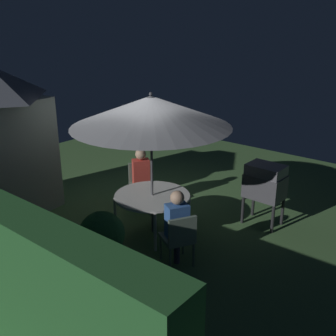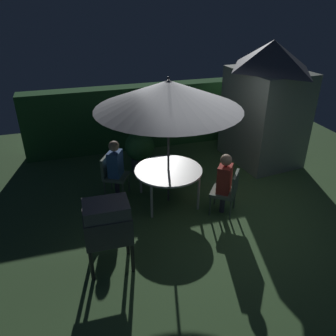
{
  "view_description": "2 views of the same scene",
  "coord_description": "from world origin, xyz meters",
  "px_view_note": "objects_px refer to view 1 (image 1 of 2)",
  "views": [
    {
      "loc": [
        -5.11,
        5.58,
        3.7
      ],
      "look_at": [
        -0.63,
        0.06,
        1.12
      ],
      "focal_mm": 43.73,
      "sensor_mm": 36.0,
      "label": 1
    },
    {
      "loc": [
        -2.37,
        -5.2,
        3.91
      ],
      "look_at": [
        -0.69,
        0.36,
        0.86
      ],
      "focal_mm": 36.0,
      "sensor_mm": 36.0,
      "label": 2
    }
  ],
  "objects_px": {
    "patio_table": "(152,198)",
    "chair_near_shed": "(141,182)",
    "person_in_blue": "(177,219)",
    "bbq_grill": "(265,183)",
    "chair_far_side": "(179,237)",
    "patio_umbrella": "(151,111)",
    "potted_plant_by_shed": "(102,239)",
    "person_in_red": "(141,171)"
  },
  "relations": [
    {
      "from": "potted_plant_by_shed",
      "to": "person_in_blue",
      "type": "distance_m",
      "value": 1.19
    },
    {
      "from": "patio_umbrella",
      "to": "chair_far_side",
      "type": "xyz_separation_m",
      "value": [
        -1.06,
        0.58,
        -1.74
      ]
    },
    {
      "from": "patio_umbrella",
      "to": "person_in_red",
      "type": "height_order",
      "value": "patio_umbrella"
    },
    {
      "from": "chair_near_shed",
      "to": "chair_far_side",
      "type": "distance_m",
      "value": 2.43
    },
    {
      "from": "chair_near_shed",
      "to": "person_in_blue",
      "type": "xyz_separation_m",
      "value": [
        -1.96,
        1.28,
        0.26
      ]
    },
    {
      "from": "chair_far_side",
      "to": "person_in_red",
      "type": "height_order",
      "value": "person_in_red"
    },
    {
      "from": "patio_table",
      "to": "chair_near_shed",
      "type": "bearing_deg",
      "value": -37.33
    },
    {
      "from": "person_in_blue",
      "to": "chair_near_shed",
      "type": "bearing_deg",
      "value": -33.17
    },
    {
      "from": "bbq_grill",
      "to": "chair_far_side",
      "type": "height_order",
      "value": "bbq_grill"
    },
    {
      "from": "bbq_grill",
      "to": "person_in_blue",
      "type": "distance_m",
      "value": 2.15
    },
    {
      "from": "potted_plant_by_shed",
      "to": "person_in_red",
      "type": "xyz_separation_m",
      "value": [
        1.18,
        -2.16,
        0.2
      ]
    },
    {
      "from": "patio_table",
      "to": "patio_umbrella",
      "type": "distance_m",
      "value": 1.58
    },
    {
      "from": "chair_near_shed",
      "to": "chair_far_side",
      "type": "xyz_separation_m",
      "value": [
        -2.04,
        1.32,
        0.0
      ]
    },
    {
      "from": "bbq_grill",
      "to": "chair_far_side",
      "type": "distance_m",
      "value": 2.2
    },
    {
      "from": "patio_umbrella",
      "to": "person_in_red",
      "type": "distance_m",
      "value": 1.87
    },
    {
      "from": "patio_umbrella",
      "to": "person_in_blue",
      "type": "xyz_separation_m",
      "value": [
        -0.99,
        0.54,
        -1.48
      ]
    },
    {
      "from": "potted_plant_by_shed",
      "to": "person_in_blue",
      "type": "bearing_deg",
      "value": -127.78
    },
    {
      "from": "chair_far_side",
      "to": "person_in_blue",
      "type": "height_order",
      "value": "person_in_blue"
    },
    {
      "from": "patio_table",
      "to": "potted_plant_by_shed",
      "type": "height_order",
      "value": "potted_plant_by_shed"
    },
    {
      "from": "person_in_red",
      "to": "person_in_blue",
      "type": "distance_m",
      "value": 2.26
    },
    {
      "from": "patio_table",
      "to": "bbq_grill",
      "type": "relative_size",
      "value": 1.14
    },
    {
      "from": "patio_umbrella",
      "to": "potted_plant_by_shed",
      "type": "relative_size",
      "value": 2.7
    },
    {
      "from": "bbq_grill",
      "to": "person_in_red",
      "type": "distance_m",
      "value": 2.49
    },
    {
      "from": "patio_table",
      "to": "bbq_grill",
      "type": "height_order",
      "value": "bbq_grill"
    },
    {
      "from": "chair_near_shed",
      "to": "chair_far_side",
      "type": "bearing_deg",
      "value": 146.99
    },
    {
      "from": "chair_near_shed",
      "to": "person_in_red",
      "type": "xyz_separation_m",
      "value": [
        -0.07,
        0.05,
        0.26
      ]
    },
    {
      "from": "patio_table",
      "to": "person_in_red",
      "type": "relative_size",
      "value": 1.09
    },
    {
      "from": "person_in_blue",
      "to": "patio_umbrella",
      "type": "bearing_deg",
      "value": -28.63
    },
    {
      "from": "chair_far_side",
      "to": "patio_umbrella",
      "type": "bearing_deg",
      "value": -28.63
    },
    {
      "from": "chair_far_side",
      "to": "person_in_blue",
      "type": "distance_m",
      "value": 0.28
    },
    {
      "from": "chair_near_shed",
      "to": "person_in_blue",
      "type": "distance_m",
      "value": 2.36
    },
    {
      "from": "potted_plant_by_shed",
      "to": "patio_table",
      "type": "bearing_deg",
      "value": -79.54
    },
    {
      "from": "patio_table",
      "to": "potted_plant_by_shed",
      "type": "distance_m",
      "value": 1.49
    },
    {
      "from": "person_in_blue",
      "to": "bbq_grill",
      "type": "bearing_deg",
      "value": -101.79
    },
    {
      "from": "person_in_red",
      "to": "bbq_grill",
      "type": "bearing_deg",
      "value": -159.45
    },
    {
      "from": "person_in_blue",
      "to": "patio_table",
      "type": "bearing_deg",
      "value": -28.63
    },
    {
      "from": "potted_plant_by_shed",
      "to": "person_in_blue",
      "type": "xyz_separation_m",
      "value": [
        -0.72,
        -0.92,
        0.2
      ]
    },
    {
      "from": "bbq_grill",
      "to": "potted_plant_by_shed",
      "type": "distance_m",
      "value": 3.25
    },
    {
      "from": "chair_far_side",
      "to": "person_in_red",
      "type": "relative_size",
      "value": 0.71
    },
    {
      "from": "person_in_blue",
      "to": "potted_plant_by_shed",
      "type": "bearing_deg",
      "value": 52.22
    },
    {
      "from": "patio_umbrella",
      "to": "chair_near_shed",
      "type": "distance_m",
      "value": 2.13
    },
    {
      "from": "patio_umbrella",
      "to": "bbq_grill",
      "type": "xyz_separation_m",
      "value": [
        -1.43,
        -1.57,
        -1.42
      ]
    }
  ]
}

